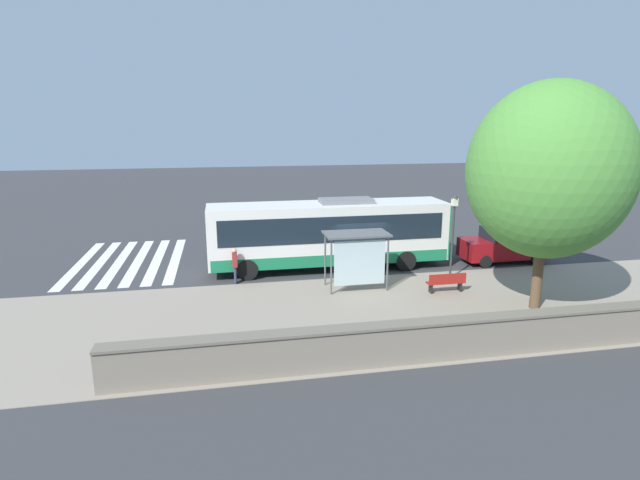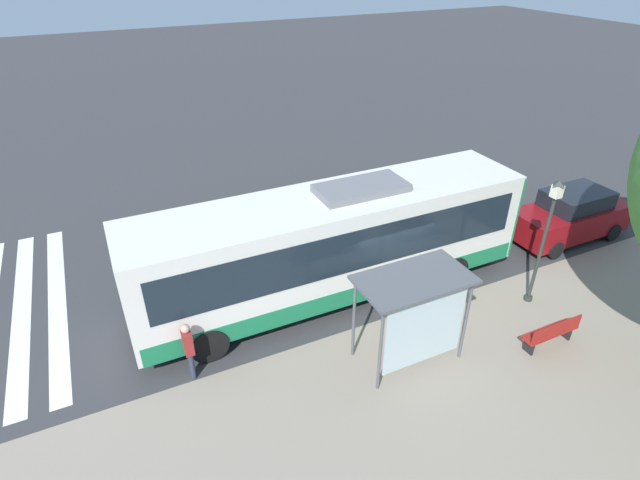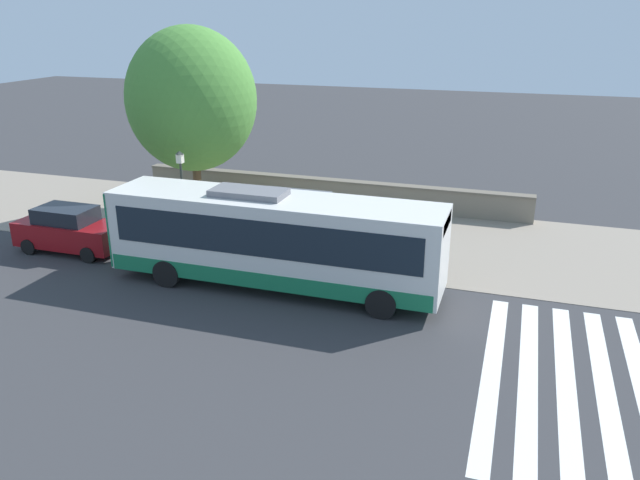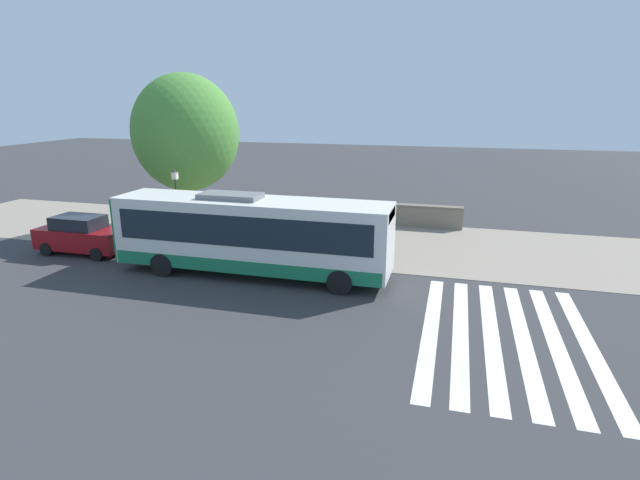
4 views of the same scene
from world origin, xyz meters
TOP-DOWN VIEW (x-y plane):
  - ground_plane at (0.00, 0.00)m, footprint 120.00×120.00m
  - sidewalk_plaza at (-4.50, 0.00)m, footprint 9.00×44.00m
  - bus at (1.76, 1.30)m, footprint 2.64×11.75m
  - bus_shelter at (-1.66, 0.80)m, footprint 1.57×2.78m
  - pedestrian at (0.19, 5.98)m, footprint 0.34×0.22m
  - bench at (-2.84, -2.87)m, footprint 0.40×1.69m
  - street_lamp_near at (-1.12, -3.88)m, footprint 0.28×0.28m
  - parked_car_behind_bus at (1.10, -7.88)m, footprint 1.87×4.38m

SIDE VIEW (x-z plane):
  - ground_plane at x=0.00m, z-range 0.00..0.00m
  - sidewalk_plaza at x=-4.50m, z-range 0.00..0.02m
  - bench at x=-2.84m, z-range 0.04..0.92m
  - parked_car_behind_bus at x=1.10m, z-range -0.02..1.84m
  - pedestrian at x=0.19m, z-range 0.14..1.79m
  - bus at x=1.76m, z-range 0.07..3.57m
  - bus_shelter at x=-1.66m, z-range 0.80..3.30m
  - street_lamp_near at x=-1.12m, z-range 0.38..4.35m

